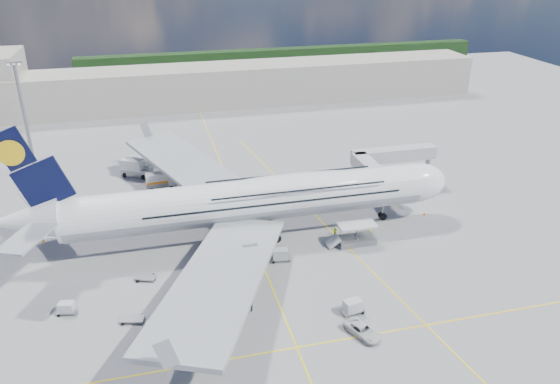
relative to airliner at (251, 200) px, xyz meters
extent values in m
plane|color=gray|center=(-0.26, -10.00, -6.87)|extent=(300.00, 300.00, 0.00)
cube|color=yellow|center=(-0.26, -10.00, -6.86)|extent=(0.25, 220.00, 0.01)
cube|color=yellow|center=(-0.26, -30.00, -6.86)|extent=(120.00, 0.25, 0.01)
cube|color=yellow|center=(13.74, 0.00, -6.86)|extent=(14.16, 99.06, 0.01)
cylinder|color=white|center=(-0.26, 0.00, -0.07)|extent=(62.00, 7.20, 7.20)
cylinder|color=#9EA0A5|center=(-0.26, 0.00, -0.22)|extent=(60.76, 7.13, 7.13)
ellipsoid|color=white|center=(7.74, 0.00, 1.91)|extent=(36.00, 6.84, 3.76)
ellipsoid|color=white|center=(30.74, 0.00, -0.07)|extent=(11.52, 7.20, 7.20)
ellipsoid|color=black|center=(33.98, 0.00, 0.53)|extent=(3.84, 4.16, 1.44)
cone|color=white|center=(-35.76, 0.00, 0.73)|extent=(10.00, 6.84, 6.84)
cube|color=black|center=(-33.76, 0.00, 9.53)|extent=(11.02, 0.46, 14.61)
cylinder|color=yellow|center=(-35.86, 0.00, 12.03)|extent=(4.00, 0.60, 4.00)
cube|color=#999EA3|center=(-8.26, 20.00, -1.27)|extent=(25.49, 39.15, 3.35)
cube|color=#999EA3|center=(-8.26, -20.00, -1.27)|extent=(25.49, 39.15, 3.35)
cylinder|color=#B7BABF|center=(-3.26, 12.50, -3.67)|extent=(5.20, 3.50, 3.50)
cylinder|color=#B7BABF|center=(-7.76, 23.00, -3.67)|extent=(5.20, 3.50, 3.50)
cylinder|color=#B7BABF|center=(-3.26, -12.50, -3.67)|extent=(5.20, 3.50, 3.50)
cylinder|color=#B7BABF|center=(-7.76, -23.00, -3.67)|extent=(5.20, 3.50, 3.50)
cylinder|color=gray|center=(24.74, 0.00, -4.67)|extent=(0.44, 0.44, 3.80)
cylinder|color=black|center=(24.74, 0.00, -6.22)|extent=(1.30, 0.90, 1.30)
cylinder|color=gray|center=(-0.26, 0.00, -4.67)|extent=(0.56, 0.56, 3.80)
cylinder|color=black|center=(-0.26, 3.20, -6.12)|extent=(1.50, 0.90, 1.50)
cube|color=#B7B7BC|center=(24.74, 8.60, 0.23)|extent=(3.00, 10.00, 2.60)
cube|color=#B7B7BC|center=(32.74, 13.60, 0.23)|extent=(18.00, 3.00, 2.60)
cylinder|color=gray|center=(26.74, 11.60, -3.32)|extent=(0.80, 0.80, 7.10)
cylinder|color=black|center=(26.74, 11.60, -6.42)|extent=(0.90, 0.80, 0.90)
cylinder|color=gray|center=(40.74, 13.60, -3.32)|extent=(1.00, 1.00, 7.10)
cube|color=gray|center=(40.74, 13.60, -6.47)|extent=(2.00, 2.00, 0.80)
cylinder|color=#B7B7BC|center=(24.74, 4.80, 0.23)|extent=(3.60, 3.60, 2.80)
cube|color=silver|center=(16.74, -7.10, -3.37)|extent=(6.50, 3.20, 0.35)
cube|color=gray|center=(16.74, -7.10, -6.32)|extent=(6.50, 3.20, 1.10)
cube|color=gray|center=(16.74, -7.10, -4.82)|extent=(0.22, 1.99, 3.00)
cylinder|color=black|center=(14.14, -8.30, -6.52)|extent=(0.70, 0.30, 0.70)
cube|color=silver|center=(12.54, -7.10, -5.87)|extent=(2.16, 2.60, 1.60)
cylinder|color=gray|center=(-40.26, 35.00, 5.63)|extent=(0.70, 0.70, 25.00)
cube|color=gray|center=(-40.26, 35.00, 18.33)|extent=(3.00, 0.40, 0.60)
cube|color=#B2AD9E|center=(-0.26, 85.00, -0.87)|extent=(180.00, 16.00, 12.00)
cube|color=#193814|center=(39.74, 130.00, -2.87)|extent=(160.00, 6.00, 8.00)
cube|color=gray|center=(-18.62, -9.52, -6.51)|extent=(3.46, 2.64, 0.18)
cylinder|color=black|center=(-19.85, -10.14, -6.64)|extent=(0.45, 0.18, 0.45)
cylinder|color=black|center=(-17.39, -8.91, -6.64)|extent=(0.45, 0.18, 0.45)
cube|color=gray|center=(-20.64, -19.37, -6.49)|extent=(3.50, 2.37, 0.19)
cylinder|color=black|center=(-21.92, -20.01, -6.63)|extent=(0.47, 0.19, 0.47)
cylinder|color=black|center=(-19.36, -18.73, -6.63)|extent=(0.47, 0.19, 0.47)
cube|color=gray|center=(-6.80, -9.12, -6.48)|extent=(3.45, 1.97, 0.20)
cylinder|color=black|center=(-8.14, -9.79, -6.62)|extent=(0.49, 0.20, 0.49)
cylinder|color=black|center=(-5.46, -8.45, -6.62)|extent=(0.49, 0.20, 0.49)
cube|color=silver|center=(-6.80, -9.12, -5.58)|extent=(2.55, 1.81, 1.68)
cube|color=gray|center=(-29.44, -15.38, -6.55)|extent=(2.99, 1.99, 0.17)
cylinder|color=black|center=(-30.54, -15.93, -6.67)|extent=(0.40, 0.17, 0.40)
cylinder|color=black|center=(-28.34, -14.83, -6.67)|extent=(0.40, 0.17, 0.40)
cube|color=silver|center=(-29.44, -15.38, -5.81)|extent=(2.25, 1.75, 1.38)
cube|color=gray|center=(9.19, -25.04, -6.49)|extent=(3.45, 2.21, 0.19)
cylinder|color=black|center=(7.91, -25.68, -6.63)|extent=(0.47, 0.19, 0.47)
cylinder|color=black|center=(10.48, -24.39, -6.63)|extent=(0.47, 0.19, 0.47)
cube|color=silver|center=(9.19, -25.04, -5.63)|extent=(2.59, 1.97, 1.61)
cube|color=gray|center=(2.78, -9.29, -6.49)|extent=(3.46, 2.24, 0.19)
cylinder|color=black|center=(1.49, -9.94, -6.63)|extent=(0.47, 0.19, 0.47)
cylinder|color=black|center=(4.06, -8.65, -6.63)|extent=(0.47, 0.19, 0.47)
cube|color=silver|center=(2.78, -9.29, -5.64)|extent=(2.60, 1.99, 1.60)
cube|color=silver|center=(-13.80, -19.89, -6.09)|extent=(3.32, 1.99, 1.44)
cube|color=black|center=(-13.80, -19.89, -5.20)|extent=(1.34, 1.51, 0.56)
cylinder|color=black|center=(-14.91, -20.50, -6.51)|extent=(0.71, 0.28, 0.71)
cylinder|color=black|center=(-12.69, -19.28, -6.51)|extent=(0.71, 0.28, 0.71)
cube|color=gray|center=(-14.54, 23.64, -5.95)|extent=(6.12, 2.69, 1.83)
cube|color=silver|center=(-15.19, 23.64, -4.21)|extent=(4.58, 2.65, 2.02)
cube|color=silver|center=(-12.25, 23.64, -5.13)|extent=(1.82, 2.24, 1.47)
cube|color=black|center=(-11.61, 23.64, -4.94)|extent=(0.29, 1.84, 0.82)
cylinder|color=black|center=(-12.53, 22.59, -6.36)|extent=(1.01, 0.32, 1.01)
cylinder|color=black|center=(-16.56, 24.70, -6.36)|extent=(1.01, 0.32, 1.01)
cube|color=orange|center=(-15.19, 23.64, -4.85)|extent=(4.63, 2.70, 0.46)
cube|color=gray|center=(-19.30, 31.87, -5.85)|extent=(6.98, 5.36, 2.04)
cube|color=silver|center=(-20.01, 31.87, -3.91)|extent=(5.51, 4.61, 2.24)
cube|color=silver|center=(-16.75, 31.87, -4.93)|extent=(2.74, 2.94, 1.63)
cube|color=black|center=(-16.04, 31.87, -4.73)|extent=(1.13, 1.85, 0.92)
cylinder|color=black|center=(-17.06, 30.70, -6.31)|extent=(1.12, 0.36, 1.12)
cylinder|color=black|center=(-21.54, 33.04, -6.31)|extent=(1.12, 0.36, 1.12)
imported|color=silver|center=(8.76, -29.76, -6.12)|extent=(4.41, 5.89, 1.49)
imported|color=#95E317|center=(29.94, 3.90, -5.90)|extent=(0.83, 0.71, 1.93)
imported|color=#BEE418|center=(14.18, -3.68, -6.10)|extent=(0.92, 0.95, 1.54)
imported|color=#CCE317|center=(-14.41, -16.88, -5.90)|extent=(0.48, 1.14, 1.93)
imported|color=#ABF419|center=(20.33, -4.72, -5.90)|extent=(0.80, 1.05, 1.93)
imported|color=#D3FF1A|center=(-4.42, -13.17, -6.06)|extent=(1.17, 0.86, 1.61)
cone|color=orange|center=(33.17, -0.41, -6.55)|extent=(0.49, 0.49, 0.63)
cube|color=orange|center=(33.17, -0.41, -6.85)|extent=(0.43, 0.43, 0.03)
cone|color=orange|center=(-14.77, 20.07, -6.57)|extent=(0.46, 0.46, 0.59)
cube|color=orange|center=(-14.77, 20.07, -6.85)|extent=(0.40, 0.40, 0.03)
cone|color=orange|center=(-9.97, 23.14, -6.62)|extent=(0.39, 0.39, 0.50)
cube|color=orange|center=(-9.97, 23.14, -6.85)|extent=(0.34, 0.34, 0.03)
cone|color=orange|center=(-11.18, -10.60, -6.62)|extent=(0.39, 0.39, 0.50)
cube|color=orange|center=(-11.18, -10.60, -6.85)|extent=(0.34, 0.34, 0.03)
cone|color=orange|center=(-17.86, -19.41, -6.55)|extent=(0.49, 0.49, 0.63)
cube|color=orange|center=(-17.86, -19.41, -6.85)|extent=(0.43, 0.43, 0.03)
cone|color=orange|center=(-35.36, 6.32, -6.57)|extent=(0.47, 0.47, 0.60)
cube|color=orange|center=(-35.36, 6.32, -6.85)|extent=(0.41, 0.41, 0.03)
camera|label=1|loc=(-15.75, -82.63, 40.61)|focal=35.00mm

